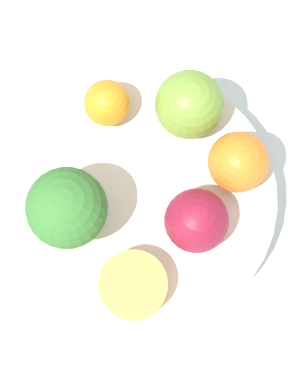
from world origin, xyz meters
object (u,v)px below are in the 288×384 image
broccoli (67,208)px  small_cup (137,286)px  apple_red (197,221)px  apple_green (189,105)px  orange_back (238,162)px  bowl (144,201)px  orange_front (107,103)px

broccoli → small_cup: 0.08m
apple_red → apple_green: size_ratio=0.90×
orange_back → small_cup: size_ratio=0.92×
bowl → broccoli: 0.09m
orange_front → small_cup: bearing=15.8°
apple_red → orange_front: bearing=-138.2°
apple_red → small_cup: apple_red is taller
orange_front → small_cup: (0.15, 0.04, -0.01)m
broccoli → orange_back: 0.14m
orange_front → small_cup: size_ratio=0.72×
orange_back → small_cup: 0.13m
broccoli → small_cup: broccoli is taller
orange_back → bowl: bearing=-68.1°
broccoli → apple_green: (-0.10, 0.09, -0.02)m
apple_green → orange_back: 0.06m
bowl → orange_front: size_ratio=5.71×
apple_red → apple_green: apple_green is taller
orange_back → orange_front: bearing=-110.1°
broccoli → apple_green: size_ratio=1.37×
broccoli → apple_red: broccoli is taller
apple_green → small_cup: bearing=-10.0°
apple_red → orange_back: 0.06m
broccoli → orange_front: size_ratio=1.99×
apple_green → orange_front: 0.07m
bowl → broccoli: size_ratio=2.87×
orange_front → orange_back: bearing=69.9°
apple_red → orange_front: size_ratio=1.31×
apple_green → bowl: bearing=-21.8°
apple_green → small_cup: (0.15, -0.03, -0.02)m
broccoli → small_cup: (0.05, 0.06, -0.03)m
bowl → apple_green: bearing=158.2°
broccoli → orange_back: (-0.06, 0.13, -0.02)m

